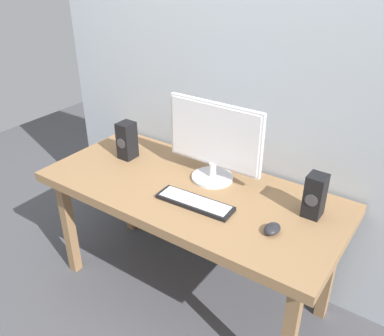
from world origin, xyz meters
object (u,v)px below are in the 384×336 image
(desk, at_px, (190,199))
(speaker_left, at_px, (127,140))
(monitor, at_px, (214,141))
(keyboard_primary, at_px, (195,202))
(mouse, at_px, (272,229))
(speaker_right, at_px, (315,196))

(desk, relative_size, speaker_left, 7.29)
(monitor, height_order, keyboard_primary, monitor)
(mouse, bearing_deg, speaker_left, 174.31)
(desk, bearing_deg, mouse, -11.02)
(speaker_right, relative_size, speaker_left, 0.96)
(keyboard_primary, bearing_deg, desk, 134.27)
(desk, distance_m, mouse, 0.52)
(mouse, distance_m, speaker_left, 1.01)
(monitor, distance_m, speaker_right, 0.56)
(monitor, bearing_deg, speaker_right, -2.61)
(mouse, xyz_separation_m, speaker_right, (0.09, 0.22, 0.08))
(desk, bearing_deg, keyboard_primary, -45.73)
(keyboard_primary, relative_size, mouse, 4.23)
(keyboard_primary, relative_size, speaker_right, 1.88)
(speaker_right, bearing_deg, desk, -167.97)
(speaker_left, bearing_deg, monitor, 8.36)
(monitor, bearing_deg, desk, -106.55)
(mouse, bearing_deg, monitor, 155.41)
(mouse, bearing_deg, keyboard_primary, -174.30)
(monitor, height_order, speaker_right, monitor)
(desk, xyz_separation_m, speaker_left, (-0.49, 0.07, 0.18))
(mouse, relative_size, speaker_right, 0.44)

